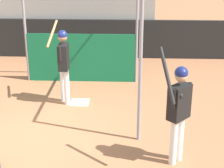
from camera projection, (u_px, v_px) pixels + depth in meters
ground_plane at (37, 135)px, 7.64m from camera, size 60.00×60.00×0.00m
outfield_wall at (73, 38)px, 12.55m from camera, size 24.00×0.12×1.29m
bleacher_section at (79, 5)px, 13.80m from camera, size 5.40×3.20×2.97m
batting_cage at (78, 43)px, 9.54m from camera, size 3.10×3.34×2.90m
home_plate at (80, 102)px, 9.16m from camera, size 0.44×0.44×0.02m
player_batter at (63, 60)px, 8.79m from camera, size 0.50×0.85×1.93m
player_waiting at (179, 106)px, 6.33m from camera, size 0.63×0.77×2.13m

